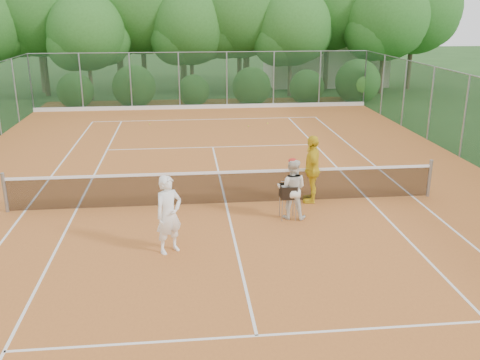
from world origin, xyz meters
name	(u,v)px	position (x,y,z in m)	size (l,w,h in m)	color
ground	(226,204)	(0.00, 0.00, 0.00)	(120.00, 120.00, 0.00)	#1F4318
clay_court	(226,204)	(0.00, 0.00, 0.01)	(18.00, 36.00, 0.02)	#B56529
club_building	(324,63)	(9.00, 24.00, 1.50)	(8.00, 5.00, 3.00)	beige
tennis_net	(226,186)	(0.00, 0.00, 0.53)	(11.97, 0.10, 1.10)	gray
player_white	(169,215)	(-1.51, -2.94, 0.92)	(0.65, 0.43, 1.80)	white
player_center_grp	(292,189)	(1.62, -1.23, 0.83)	(0.91, 0.79, 1.63)	silver
player_yellow	(312,169)	(2.42, -0.05, 0.98)	(1.13, 0.47, 1.93)	gold
ball_hopper	(288,192)	(1.52, -1.27, 0.75)	(0.40, 0.40, 0.92)	gray
stray_ball_a	(150,124)	(-2.71, 10.95, 0.05)	(0.07, 0.07, 0.07)	gold
stray_ball_b	(248,126)	(1.85, 9.98, 0.05)	(0.07, 0.07, 0.07)	gold
stray_ball_c	(268,123)	(2.84, 10.51, 0.05)	(0.07, 0.07, 0.07)	yellow
court_markings	(226,204)	(0.00, 0.00, 0.02)	(11.03, 23.83, 0.01)	white
fence_back	(203,81)	(0.00, 15.00, 1.52)	(18.07, 0.07, 3.00)	#19381E
tropical_treeline	(222,10)	(1.43, 20.22, 5.11)	(32.10, 8.49, 15.03)	brown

